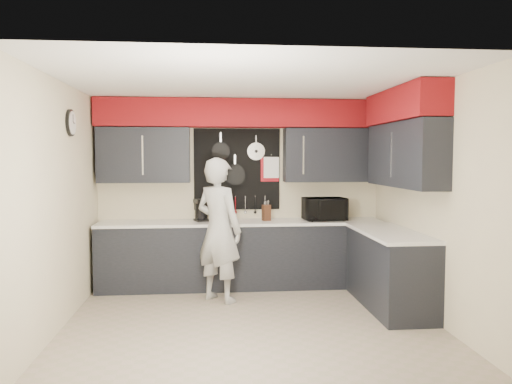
{
  "coord_description": "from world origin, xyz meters",
  "views": [
    {
      "loc": [
        -0.44,
        -5.36,
        1.8
      ],
      "look_at": [
        0.11,
        0.5,
        1.39
      ],
      "focal_mm": 35.0,
      "sensor_mm": 36.0,
      "label": 1
    }
  ],
  "objects": [
    {
      "name": "person",
      "position": [
        -0.33,
        0.8,
        0.9
      ],
      "size": [
        0.78,
        0.75,
        1.79
      ],
      "primitive_type": "imported",
      "rotation": [
        0.0,
        0.0,
        2.43
      ],
      "color": "#BABAB8",
      "rests_on": "ground"
    },
    {
      "name": "coffee_maker",
      "position": [
        -0.56,
        1.51,
        1.08
      ],
      "size": [
        0.22,
        0.25,
        0.3
      ],
      "rotation": [
        0.0,
        0.0,
        0.34
      ],
      "color": "black",
      "rests_on": "base_cabinets"
    },
    {
      "name": "ground",
      "position": [
        0.0,
        0.0,
        0.0
      ],
      "size": [
        4.0,
        4.0,
        0.0
      ],
      "primitive_type": "plane",
      "color": "tan",
      "rests_on": "ground"
    },
    {
      "name": "knife_block",
      "position": [
        0.34,
        1.45,
        1.03
      ],
      "size": [
        0.13,
        0.13,
        0.22
      ],
      "primitive_type": "cube",
      "rotation": [
        0.0,
        0.0,
        0.31
      ],
      "color": "#391F12",
      "rests_on": "base_cabinets"
    },
    {
      "name": "base_cabinets",
      "position": [
        0.49,
        1.13,
        0.46
      ],
      "size": [
        3.95,
        2.2,
        0.92
      ],
      "color": "black",
      "rests_on": "ground"
    },
    {
      "name": "microwave",
      "position": [
        1.15,
        1.43,
        1.08
      ],
      "size": [
        0.6,
        0.44,
        0.31
      ],
      "primitive_type": "imported",
      "rotation": [
        0.0,
        0.0,
        0.1
      ],
      "color": "black",
      "rests_on": "base_cabinets"
    },
    {
      "name": "back_wall_assembly",
      "position": [
        0.01,
        1.6,
        2.01
      ],
      "size": [
        4.0,
        0.36,
        2.6
      ],
      "color": "beige",
      "rests_on": "ground"
    },
    {
      "name": "utensil_crock",
      "position": [
        -0.2,
        1.46,
        1.0
      ],
      "size": [
        0.12,
        0.12,
        0.16
      ],
      "primitive_type": "cylinder",
      "color": "white",
      "rests_on": "base_cabinets"
    },
    {
      "name": "right_wall_assembly",
      "position": [
        1.85,
        0.26,
        1.94
      ],
      "size": [
        0.36,
        3.5,
        2.6
      ],
      "color": "beige",
      "rests_on": "ground"
    },
    {
      "name": "left_wall_assembly",
      "position": [
        -1.99,
        0.02,
        1.33
      ],
      "size": [
        0.05,
        3.5,
        2.6
      ],
      "color": "beige",
      "rests_on": "ground"
    }
  ]
}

